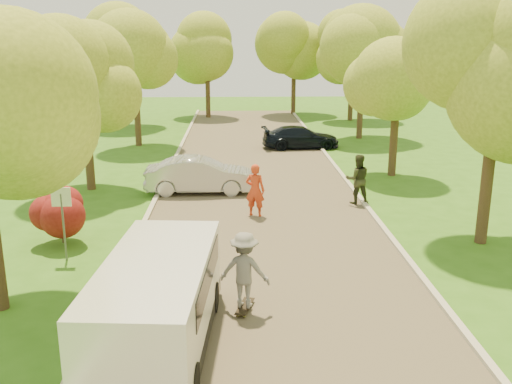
{
  "coord_description": "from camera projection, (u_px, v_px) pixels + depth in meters",
  "views": [
    {
      "loc": [
        -0.89,
        -11.6,
        6.26
      ],
      "look_at": [
        -0.21,
        6.52,
        1.3
      ],
      "focal_mm": 40.0,
      "sensor_mm": 36.0,
      "label": 1
    }
  ],
  "objects": [
    {
      "name": "road",
      "position": [
        260.0,
        216.0,
        20.58
      ],
      "size": [
        8.0,
        60.0,
        0.01
      ],
      "primitive_type": "cube",
      "color": "#4C4438",
      "rests_on": "ground"
    },
    {
      "name": "person_striped",
      "position": [
        255.0,
        190.0,
        20.32
      ],
      "size": [
        0.81,
        0.66,
        1.92
      ],
      "primitive_type": "imported",
      "rotation": [
        0.0,
        0.0,
        2.82
      ],
      "color": "red",
      "rests_on": "ground"
    },
    {
      "name": "tree_l_midb",
      "position": [
        88.0,
        79.0,
        22.98
      ],
      "size": [
        4.3,
        4.2,
        6.62
      ],
      "color": "#382619",
      "rests_on": "ground"
    },
    {
      "name": "curb_left",
      "position": [
        148.0,
        216.0,
        20.42
      ],
      "size": [
        0.18,
        60.0,
        0.12
      ],
      "primitive_type": "cube",
      "color": "#B2AD9E",
      "rests_on": "ground"
    },
    {
      "name": "longboard",
      "position": [
        245.0,
        307.0,
        13.45
      ],
      "size": [
        0.5,
        0.97,
        0.11
      ],
      "rotation": [
        0.0,
        0.0,
        2.87
      ],
      "color": "black",
      "rests_on": "ground"
    },
    {
      "name": "ground",
      "position": [
        276.0,
        323.0,
        12.87
      ],
      "size": [
        100.0,
        100.0,
        0.0
      ],
      "primitive_type": "plane",
      "color": "#306217",
      "rests_on": "ground"
    },
    {
      "name": "street_sign",
      "position": [
        62.0,
        208.0,
        16.1
      ],
      "size": [
        0.55,
        0.06,
        2.17
      ],
      "color": "#59595E",
      "rests_on": "ground"
    },
    {
      "name": "minivan",
      "position": [
        158.0,
        302.0,
        11.62
      ],
      "size": [
        2.44,
        5.38,
        1.95
      ],
      "rotation": [
        0.0,
        0.0,
        -0.08
      ],
      "color": "white",
      "rests_on": "ground"
    },
    {
      "name": "tree_bg_d",
      "position": [
        297.0,
        48.0,
        46.31
      ],
      "size": [
        5.12,
        5.0,
        7.72
      ],
      "color": "#382619",
      "rests_on": "ground"
    },
    {
      "name": "tree_r_mida",
      "position": [
        508.0,
        62.0,
        16.48
      ],
      "size": [
        5.13,
        5.0,
        7.95
      ],
      "color": "#382619",
      "rests_on": "ground"
    },
    {
      "name": "tree_l_far",
      "position": [
        138.0,
        51.0,
        32.4
      ],
      "size": [
        4.92,
        4.8,
        7.79
      ],
      "color": "#382619",
      "rests_on": "ground"
    },
    {
      "name": "dark_sedan",
      "position": [
        301.0,
        137.0,
        32.86
      ],
      "size": [
        4.55,
        2.16,
        1.28
      ],
      "primitive_type": "imported",
      "rotation": [
        0.0,
        0.0,
        1.66
      ],
      "color": "black",
      "rests_on": "ground"
    },
    {
      "name": "tree_bg_b",
      "position": [
        356.0,
        46.0,
        42.54
      ],
      "size": [
        5.12,
        5.0,
        7.95
      ],
      "color": "#382619",
      "rests_on": "ground"
    },
    {
      "name": "tree_bg_c",
      "position": [
        210.0,
        53.0,
        44.21
      ],
      "size": [
        4.92,
        4.8,
        7.33
      ],
      "color": "#382619",
      "rests_on": "ground"
    },
    {
      "name": "tree_bg_a",
      "position": [
        122.0,
        50.0,
        40.06
      ],
      "size": [
        5.12,
        5.0,
        7.72
      ],
      "color": "#382619",
      "rests_on": "ground"
    },
    {
      "name": "person_olive",
      "position": [
        358.0,
        179.0,
        21.85
      ],
      "size": [
        0.95,
        0.74,
        1.94
      ],
      "primitive_type": "imported",
      "rotation": [
        0.0,
        0.0,
        3.15
      ],
      "color": "#2B311D",
      "rests_on": "ground"
    },
    {
      "name": "silver_sedan",
      "position": [
        200.0,
        175.0,
        23.46
      ],
      "size": [
        4.5,
        1.62,
        1.48
      ],
      "primitive_type": "imported",
      "rotation": [
        0.0,
        0.0,
        1.58
      ],
      "color": "#B0AFB4",
      "rests_on": "ground"
    },
    {
      "name": "skateboarder",
      "position": [
        245.0,
        270.0,
        13.2
      ],
      "size": [
        1.32,
        0.97,
        1.83
      ],
      "primitive_type": "imported",
      "rotation": [
        0.0,
        0.0,
        2.87
      ],
      "color": "slate",
      "rests_on": "longboard"
    },
    {
      "name": "tree_r_midb",
      "position": [
        403.0,
        69.0,
        25.31
      ],
      "size": [
        4.51,
        4.4,
        7.01
      ],
      "color": "#382619",
      "rests_on": "ground"
    },
    {
      "name": "curb_right",
      "position": [
        372.0,
        213.0,
        20.71
      ],
      "size": [
        0.18,
        60.0,
        0.12
      ],
      "primitive_type": "cube",
      "color": "#B2AD9E",
      "rests_on": "ground"
    },
    {
      "name": "red_shrub",
      "position": [
        61.0,
        209.0,
        17.65
      ],
      "size": [
        1.7,
        1.7,
        1.95
      ],
      "color": "#382619",
      "rests_on": "ground"
    },
    {
      "name": "tree_r_far",
      "position": [
        367.0,
        44.0,
        34.72
      ],
      "size": [
        5.33,
        5.2,
        8.34
      ],
      "color": "#382619",
      "rests_on": "ground"
    }
  ]
}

